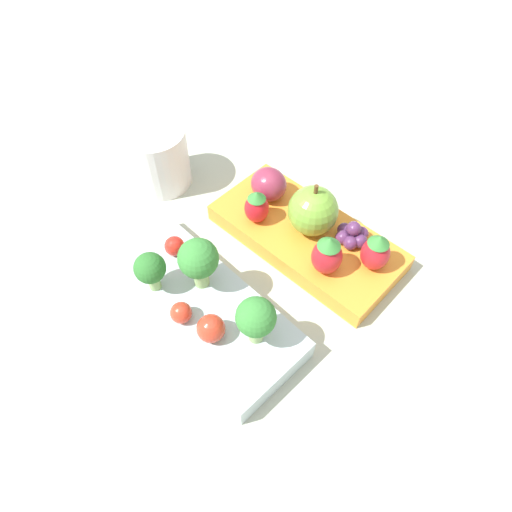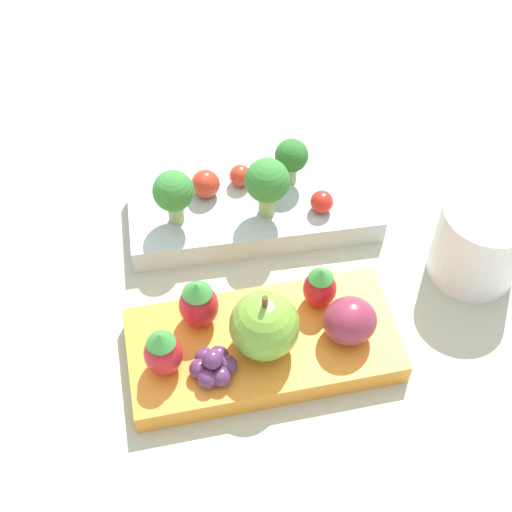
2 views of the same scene
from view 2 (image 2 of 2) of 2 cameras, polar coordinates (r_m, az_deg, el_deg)
name	(u,v)px [view 2 (image 2 of 2)]	position (r m, az deg, el deg)	size (l,w,h in m)	color
ground_plane	(250,280)	(0.62, -0.52, -1.95)	(4.00, 4.00, 0.00)	#ADB7A3
bento_box_savoury	(253,210)	(0.66, -0.22, 3.68)	(0.23, 0.09, 0.03)	silver
bento_box_fruit	(259,346)	(0.57, 0.25, -7.19)	(0.22, 0.11, 0.02)	orange
broccoli_floret_0	(174,193)	(0.61, -6.62, 5.05)	(0.04, 0.04, 0.05)	#93B770
broccoli_floret_1	(292,157)	(0.65, 2.86, 7.91)	(0.03, 0.03, 0.05)	#93B770
broccoli_floret_2	(267,182)	(0.61, 0.91, 5.90)	(0.04, 0.04, 0.06)	#93B770
cherry_tomato_0	(322,202)	(0.64, 5.28, 4.34)	(0.02, 0.02, 0.02)	red
cherry_tomato_1	(240,176)	(0.66, -1.26, 6.45)	(0.02, 0.02, 0.02)	red
cherry_tomato_2	(206,184)	(0.65, -4.06, 5.78)	(0.03, 0.03, 0.03)	red
apple	(269,325)	(0.54, 1.03, -5.55)	(0.05, 0.05, 0.06)	#70A838
strawberry_0	(198,303)	(0.56, -4.63, -3.79)	(0.03, 0.03, 0.05)	red
strawberry_1	(163,352)	(0.54, -7.46, -7.61)	(0.03, 0.03, 0.04)	red
strawberry_2	(320,287)	(0.57, 5.14, -2.48)	(0.03, 0.03, 0.04)	red
plum	(350,321)	(0.55, 7.52, -5.17)	(0.04, 0.04, 0.04)	#892D47
grape_cluster	(213,366)	(0.54, -3.46, -8.77)	(0.04, 0.03, 0.03)	#562D5B
drinking_cup	(479,242)	(0.63, 17.45, 1.07)	(0.08, 0.08, 0.08)	white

